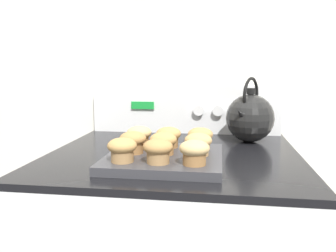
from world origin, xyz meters
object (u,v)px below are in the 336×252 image
at_px(muffin_r1_c1, 163,142).
at_px(tea_kettle, 250,117).
at_px(muffin_r2_c2, 200,137).
at_px(muffin_r0_c0, 122,149).
at_px(muffin_r2_c0, 139,135).
at_px(muffin_r1_c2, 198,143).
at_px(muffin_r2_c1, 169,136).
at_px(muffin_pan, 164,158).
at_px(muffin_r1_c0, 133,141).
at_px(muffin_r0_c1, 158,150).
at_px(muffin_r0_c2, 194,151).

bearing_deg(muffin_r1_c1, tea_kettle, 50.98).
bearing_deg(muffin_r2_c2, muffin_r0_c0, -135.51).
bearing_deg(muffin_r2_c0, muffin_r0_c0, -90.55).
xyz_separation_m(muffin_r1_c2, muffin_r2_c0, (-0.17, 0.09, 0.00)).
bearing_deg(muffin_r2_c0, muffin_r2_c1, -2.51).
xyz_separation_m(muffin_r1_c1, tea_kettle, (0.24, 0.30, 0.03)).
bearing_deg(muffin_r1_c2, muffin_pan, -178.57).
xyz_separation_m(muffin_pan, muffin_r2_c1, (-0.00, 0.08, 0.04)).
xyz_separation_m(muffin_r0_c0, muffin_r2_c1, (0.09, 0.17, 0.00)).
distance_m(muffin_r1_c0, tea_kettle, 0.44).
distance_m(muffin_r0_c1, muffin_r2_c1, 0.17).
bearing_deg(tea_kettle, muffin_r0_c0, -130.31).
relative_size(muffin_r0_c0, muffin_r2_c1, 1.00).
bearing_deg(muffin_r1_c0, tea_kettle, 42.64).
xyz_separation_m(muffin_r0_c1, muffin_r2_c2, (0.09, 0.17, 0.00)).
height_order(muffin_r0_c2, muffin_r2_c2, same).
relative_size(muffin_pan, muffin_r0_c1, 4.20).
xyz_separation_m(muffin_r0_c2, tea_kettle, (0.16, 0.39, 0.03)).
relative_size(muffin_r0_c2, muffin_r2_c1, 1.00).
relative_size(muffin_pan, muffin_r1_c0, 4.20).
relative_size(muffin_r0_c1, muffin_r2_c2, 1.00).
relative_size(muffin_r1_c0, tea_kettle, 0.33).
bearing_deg(muffin_r0_c2, muffin_r2_c2, 88.74).
bearing_deg(tea_kettle, muffin_r2_c1, -138.24).
distance_m(muffin_r1_c0, muffin_r2_c1, 0.12).
xyz_separation_m(muffin_r0_c0, muffin_r1_c1, (0.09, 0.09, 0.00)).
bearing_deg(muffin_r2_c2, muffin_r1_c1, -136.60).
relative_size(muffin_r0_c2, muffin_r1_c1, 1.00).
relative_size(muffin_pan, muffin_r2_c0, 4.20).
bearing_deg(muffin_r0_c0, muffin_r2_c2, 44.49).
xyz_separation_m(muffin_r1_c1, muffin_r1_c2, (0.09, 0.00, 0.00)).
bearing_deg(muffin_r0_c2, muffin_r1_c0, 152.17).
relative_size(muffin_r1_c2, muffin_r2_c1, 1.00).
xyz_separation_m(muffin_r2_c0, muffin_r2_c2, (0.18, -0.00, 0.00)).
bearing_deg(muffin_r0_c0, muffin_r1_c0, 87.25).
relative_size(muffin_r1_c0, muffin_r2_c1, 1.00).
xyz_separation_m(muffin_r1_c0, muffin_r2_c1, (0.08, 0.08, 0.00)).
height_order(muffin_pan, muffin_r2_c1, muffin_r2_c1).
distance_m(muffin_r0_c0, muffin_r0_c1, 0.09).
relative_size(muffin_r0_c0, muffin_r1_c2, 1.00).
xyz_separation_m(muffin_pan, muffin_r1_c0, (-0.08, 0.00, 0.04)).
height_order(muffin_pan, muffin_r1_c2, muffin_r1_c2).
xyz_separation_m(muffin_r1_c0, muffin_r1_c1, (0.08, -0.00, 0.00)).
xyz_separation_m(muffin_r1_c1, muffin_r2_c2, (0.09, 0.09, 0.00)).
height_order(muffin_r0_c2, tea_kettle, tea_kettle).
bearing_deg(tea_kettle, muffin_pan, -128.74).
xyz_separation_m(muffin_r0_c2, muffin_r2_c0, (-0.17, 0.18, 0.00)).
bearing_deg(muffin_r1_c1, muffin_r0_c2, -45.21).
height_order(muffin_r2_c1, muffin_r2_c2, same).
distance_m(muffin_r2_c2, tea_kettle, 0.26).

